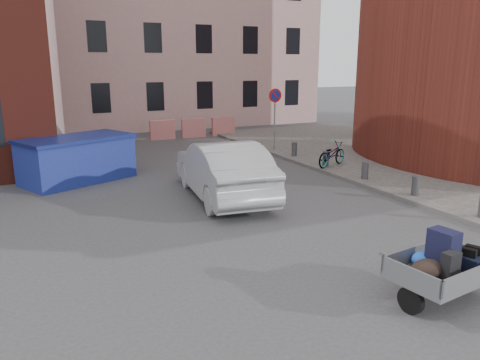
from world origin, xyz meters
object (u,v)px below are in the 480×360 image
trailer (442,267)px  dumpster (77,159)px  silver_car (223,169)px  bicycle (332,154)px

trailer → dumpster: 11.84m
silver_car → dumpster: bearing=-40.6°
silver_car → bicycle: silver_car is taller
trailer → bicycle: 9.97m
silver_car → bicycle: 5.42m
bicycle → trailer: bearing=131.3°
trailer → dumpster: (-4.35, 11.02, 0.14)m
silver_car → bicycle: bearing=-154.3°
trailer → silver_car: size_ratio=0.38×
dumpster → silver_car: silver_car is taller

